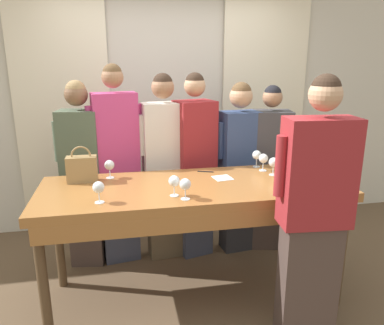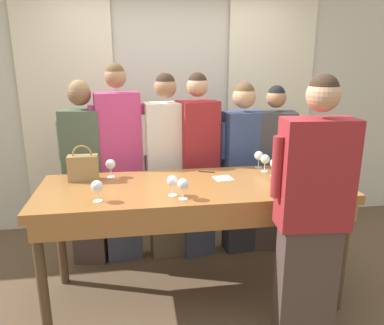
% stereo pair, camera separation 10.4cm
% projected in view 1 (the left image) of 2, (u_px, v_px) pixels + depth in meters
% --- Properties ---
extents(ground_plane, '(18.00, 18.00, 0.00)m').
position_uv_depth(ground_plane, '(194.00, 294.00, 3.08)').
color(ground_plane, brown).
extents(wall_back, '(12.00, 0.06, 2.80)m').
position_uv_depth(wall_back, '(167.00, 102.00, 4.14)').
color(wall_back, beige).
rests_on(wall_back, ground_plane).
extents(curtain_panel_left, '(0.97, 0.03, 2.69)m').
position_uv_depth(curtain_panel_left, '(63.00, 110.00, 3.90)').
color(curtain_panel_left, '#EFE5C6').
rests_on(curtain_panel_left, ground_plane).
extents(curtain_panel_right, '(0.97, 0.03, 2.69)m').
position_uv_depth(curtain_panel_right, '(263.00, 105.00, 4.30)').
color(curtain_panel_right, '#EFE5C6').
rests_on(curtain_panel_right, ground_plane).
extents(tasting_bar, '(2.30, 0.82, 0.95)m').
position_uv_depth(tasting_bar, '(195.00, 197.00, 2.83)').
color(tasting_bar, '#9E6633').
rests_on(tasting_bar, ground_plane).
extents(wine_bottle, '(0.08, 0.08, 0.31)m').
position_uv_depth(wine_bottle, '(337.00, 168.00, 2.85)').
color(wine_bottle, black).
rests_on(wine_bottle, tasting_bar).
extents(handbag, '(0.23, 0.10, 0.28)m').
position_uv_depth(handbag, '(82.00, 168.00, 2.86)').
color(handbag, '#997A4C').
rests_on(handbag, tasting_bar).
extents(wine_glass_front_left, '(0.08, 0.08, 0.15)m').
position_uv_depth(wine_glass_front_left, '(109.00, 166.00, 2.95)').
color(wine_glass_front_left, white).
rests_on(wine_glass_front_left, tasting_bar).
extents(wine_glass_front_mid, '(0.08, 0.08, 0.15)m').
position_uv_depth(wine_glass_front_mid, '(99.00, 188.00, 2.44)').
color(wine_glass_front_mid, white).
rests_on(wine_glass_front_mid, tasting_bar).
extents(wine_glass_front_right, '(0.08, 0.08, 0.15)m').
position_uv_depth(wine_glass_front_right, '(257.00, 155.00, 3.25)').
color(wine_glass_front_right, white).
rests_on(wine_glass_front_right, tasting_bar).
extents(wine_glass_center_left, '(0.08, 0.08, 0.15)m').
position_uv_depth(wine_glass_center_left, '(174.00, 182.00, 2.57)').
color(wine_glass_center_left, white).
rests_on(wine_glass_center_left, tasting_bar).
extents(wine_glass_center_mid, '(0.08, 0.08, 0.15)m').
position_uv_depth(wine_glass_center_mid, '(307.00, 168.00, 2.89)').
color(wine_glass_center_mid, white).
rests_on(wine_glass_center_mid, tasting_bar).
extents(wine_glass_center_right, '(0.08, 0.08, 0.15)m').
position_uv_depth(wine_glass_center_right, '(263.00, 159.00, 3.14)').
color(wine_glass_center_right, white).
rests_on(wine_glass_center_right, tasting_bar).
extents(wine_glass_back_left, '(0.08, 0.08, 0.15)m').
position_uv_depth(wine_glass_back_left, '(185.00, 185.00, 2.50)').
color(wine_glass_back_left, white).
rests_on(wine_glass_back_left, tasting_bar).
extents(wine_glass_back_mid, '(0.08, 0.08, 0.15)m').
position_uv_depth(wine_glass_back_mid, '(274.00, 163.00, 3.02)').
color(wine_glass_back_mid, white).
rests_on(wine_glass_back_mid, tasting_bar).
extents(napkin, '(0.16, 0.16, 0.00)m').
position_uv_depth(napkin, '(223.00, 178.00, 2.97)').
color(napkin, white).
rests_on(napkin, tasting_bar).
extents(pen, '(0.13, 0.06, 0.01)m').
position_uv_depth(pen, '(206.00, 172.00, 3.13)').
color(pen, black).
rests_on(pen, tasting_bar).
extents(guest_olive_jacket, '(0.46, 0.29, 1.70)m').
position_uv_depth(guest_olive_jacket, '(83.00, 173.00, 3.33)').
color(guest_olive_jacket, '#473833').
rests_on(guest_olive_jacket, ground_plane).
extents(guest_pink_top, '(0.50, 0.26, 1.83)m').
position_uv_depth(guest_pink_top, '(117.00, 164.00, 3.37)').
color(guest_pink_top, '#383D51').
rests_on(guest_pink_top, ground_plane).
extents(guest_cream_sweater, '(0.50, 0.27, 1.75)m').
position_uv_depth(guest_cream_sweater, '(164.00, 166.00, 3.46)').
color(guest_cream_sweater, brown).
rests_on(guest_cream_sweater, ground_plane).
extents(guest_striped_shirt, '(0.46, 0.35, 1.75)m').
position_uv_depth(guest_striped_shirt, '(195.00, 166.00, 3.51)').
color(guest_striped_shirt, '#383D51').
rests_on(guest_striped_shirt, ground_plane).
extents(guest_navy_coat, '(0.47, 0.28, 1.67)m').
position_uv_depth(guest_navy_coat, '(239.00, 166.00, 3.60)').
color(guest_navy_coat, '#28282D').
rests_on(guest_navy_coat, ground_plane).
extents(guest_beige_cap, '(0.49, 0.34, 1.63)m').
position_uv_depth(guest_beige_cap, '(268.00, 169.00, 3.67)').
color(guest_beige_cap, '#473833').
rests_on(guest_beige_cap, ground_plane).
extents(host_pouring, '(0.55, 0.25, 1.79)m').
position_uv_depth(host_pouring, '(314.00, 215.00, 2.36)').
color(host_pouring, '#473833').
rests_on(host_pouring, ground_plane).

